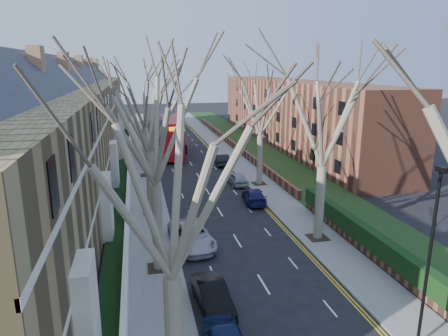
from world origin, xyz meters
TOP-DOWN VIEW (x-y plane):
  - ground at (0.00, 0.00)m, footprint 240.00×240.00m
  - pavement_left at (-6.00, 39.00)m, footprint 3.00×102.00m
  - pavement_right at (6.00, 39.00)m, footprint 3.00×102.00m
  - terrace_left at (-13.65, 31.00)m, footprint 9.70×78.00m
  - flats_right at (17.46, 43.00)m, footprint 13.97×54.00m
  - wall_hedge_right at (7.70, 2.00)m, footprint 0.70×24.00m
  - front_wall_left at (-7.65, 31.00)m, footprint 0.30×78.00m
  - grass_verge_right at (10.50, 39.00)m, footprint 6.00×102.00m
  - lamp_post at (5.00, -3.50)m, footprint 0.18×0.50m
  - tree_left_near at (-5.70, -4.00)m, footprint 9.80×9.80m
  - tree_left_mid at (-5.70, 6.00)m, footprint 10.50×10.50m
  - tree_left_far at (-5.70, 16.00)m, footprint 10.15×10.15m
  - tree_left_dist at (-5.70, 28.00)m, footprint 10.50×10.50m
  - tree_right_mid at (5.70, 8.00)m, footprint 10.50×10.50m
  - tree_right_far at (5.70, 22.00)m, footprint 10.15×10.15m
  - double_decker_bus at (-1.69, 38.67)m, footprint 3.61×12.18m
  - car_left_mid at (-3.28, 1.38)m, footprint 1.77×4.24m
  - car_left_far at (-3.28, 8.92)m, footprint 3.08×5.66m
  - car_right_near at (3.54, 16.73)m, footprint 2.34×4.60m
  - car_right_mid at (3.47, 22.51)m, footprint 1.71×3.94m
  - car_right_far at (3.70, 31.33)m, footprint 1.70×4.35m

SIDE VIEW (x-z plane):
  - ground at x=0.00m, z-range 0.00..0.00m
  - pavement_left at x=-6.00m, z-range 0.00..0.12m
  - pavement_right at x=6.00m, z-range 0.00..0.12m
  - grass_verge_right at x=10.50m, z-range 0.12..0.18m
  - front_wall_left at x=-7.65m, z-range 0.12..1.12m
  - car_right_near at x=3.54m, z-range 0.00..1.28m
  - car_right_mid at x=3.47m, z-range 0.00..1.32m
  - car_left_mid at x=-3.28m, z-range 0.00..1.36m
  - car_right_far at x=3.70m, z-range 0.00..1.41m
  - car_left_far at x=-3.28m, z-range 0.00..1.50m
  - wall_hedge_right at x=7.70m, z-range 0.22..2.02m
  - double_decker_bus at x=-1.69m, z-range -0.03..4.96m
  - lamp_post at x=5.00m, z-range 0.51..8.62m
  - flats_right at x=17.46m, z-range -0.02..9.98m
  - terrace_left at x=-13.65m, z-range -1.27..12.33m
  - tree_left_near at x=-5.70m, z-range 2.06..15.79m
  - tree_left_far at x=-5.70m, z-range 2.13..16.35m
  - tree_right_far at x=5.70m, z-range 2.13..16.35m
  - tree_left_mid at x=-5.70m, z-range 2.20..16.91m
  - tree_right_mid at x=5.70m, z-range 2.20..16.91m
  - tree_left_dist at x=-5.70m, z-range 2.20..16.91m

